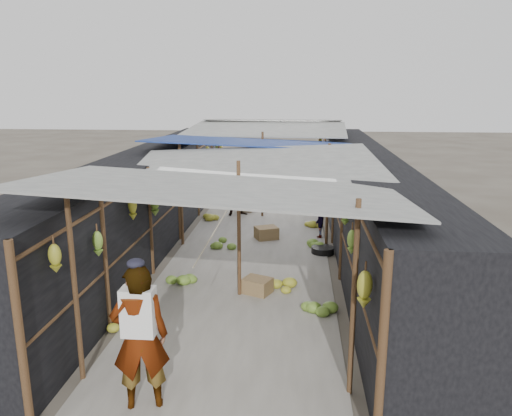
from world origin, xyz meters
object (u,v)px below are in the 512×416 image
(black_basin, at_px, (323,250))
(vendor_elderly, at_px, (140,338))
(shopper_blue, at_px, (240,190))
(crate_near, at_px, (257,286))
(vendor_seated, at_px, (319,221))

(black_basin, height_order, vendor_elderly, vendor_elderly)
(black_basin, xyz_separation_m, shopper_blue, (-2.39, 3.48, 0.72))
(black_basin, relative_size, shopper_blue, 0.34)
(vendor_elderly, bearing_deg, black_basin, -127.90)
(crate_near, distance_m, vendor_elderly, 3.86)
(crate_near, height_order, vendor_seated, vendor_seated)
(crate_near, relative_size, vendor_seated, 0.56)
(black_basin, distance_m, vendor_seated, 1.32)
(vendor_seated, bearing_deg, shopper_blue, -138.99)
(black_basin, bearing_deg, vendor_seated, 92.24)
(crate_near, distance_m, vendor_seated, 4.01)
(vendor_elderly, bearing_deg, crate_near, -123.04)
(crate_near, relative_size, black_basin, 0.94)
(vendor_elderly, bearing_deg, vendor_seated, -124.05)
(shopper_blue, bearing_deg, black_basin, -78.47)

